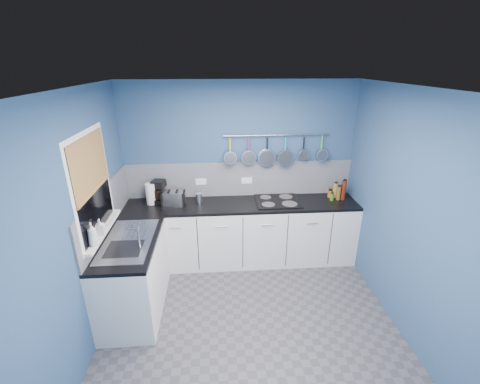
{
  "coord_description": "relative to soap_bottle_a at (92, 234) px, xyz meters",
  "views": [
    {
      "loc": [
        -0.31,
        -2.84,
        2.71
      ],
      "look_at": [
        -0.05,
        0.75,
        1.25
      ],
      "focal_mm": 24.2,
      "sensor_mm": 36.0,
      "label": 1
    }
  ],
  "objects": [
    {
      "name": "pan_0",
      "position": [
        1.4,
        1.46,
        0.43
      ],
      "size": [
        0.18,
        0.12,
        0.37
      ],
      "primitive_type": null,
      "color": "silver",
      "rests_on": "pot_rail"
    },
    {
      "name": "sink_unit",
      "position": [
        0.23,
        0.32,
        -0.27
      ],
      "size": [
        0.5,
        0.95,
        0.01
      ],
      "primitive_type": "cube",
      "color": "silver",
      "rests_on": "worktop_left"
    },
    {
      "name": "condiment_3",
      "position": [
        2.97,
        1.24,
        -0.13
      ],
      "size": [
        0.06,
        0.06,
        0.28
      ],
      "primitive_type": "cylinder",
      "color": "#4C190C",
      "rests_on": "worktop_back"
    },
    {
      "name": "wall_right",
      "position": [
        3.14,
        0.02,
        0.08
      ],
      "size": [
        0.02,
        3.0,
        2.5
      ],
      "primitive_type": "cube",
      "color": "navy",
      "rests_on": "ground"
    },
    {
      "name": "condiment_2",
      "position": [
        2.82,
        1.34,
        -0.22
      ],
      "size": [
        0.07,
        0.07,
        0.1
      ],
      "primitive_type": "cylinder",
      "color": "#8C5914",
      "rests_on": "worktop_back"
    },
    {
      "name": "pan_1",
      "position": [
        1.65,
        1.46,
        0.41
      ],
      "size": [
        0.2,
        0.07,
        0.39
      ],
      "primitive_type": null,
      "color": "silver",
      "rests_on": "pot_rail"
    },
    {
      "name": "toaster",
      "position": [
        0.61,
        1.24,
        -0.17
      ],
      "size": [
        0.32,
        0.23,
        0.19
      ],
      "primitive_type": "cube",
      "rotation": [
        0.0,
        0.0,
        -0.22
      ],
      "color": "silver",
      "rests_on": "worktop_back"
    },
    {
      "name": "hob",
      "position": [
        2.04,
        1.25,
        -0.26
      ],
      "size": [
        0.61,
        0.53,
        0.01
      ],
      "primitive_type": "cube",
      "color": "black",
      "rests_on": "worktop_back"
    },
    {
      "name": "soap_bottle_b",
      "position": [
        0.0,
        0.21,
        -0.03
      ],
      "size": [
        0.09,
        0.09,
        0.17
      ],
      "primitive_type": "imported",
      "rotation": [
        0.0,
        0.0,
        0.11
      ],
      "color": "white",
      "rests_on": "window_sill"
    },
    {
      "name": "mixer_tap",
      "position": [
        0.39,
        0.14,
        -0.14
      ],
      "size": [
        0.12,
        0.08,
        0.26
      ],
      "primitive_type": null,
      "color": "silver",
      "rests_on": "worktop_left"
    },
    {
      "name": "ceiling",
      "position": [
        1.53,
        0.02,
        1.34
      ],
      "size": [
        3.2,
        3.0,
        0.02
      ],
      "primitive_type": "cube",
      "color": "white",
      "rests_on": "ground"
    },
    {
      "name": "window_glass",
      "position": [
        -0.04,
        0.32,
        0.38
      ],
      "size": [
        0.01,
        0.9,
        1.0
      ],
      "primitive_type": "cube",
      "color": "black",
      "rests_on": "wall_left"
    },
    {
      "name": "paper_towel",
      "position": [
        0.31,
        1.3,
        -0.12
      ],
      "size": [
        0.16,
        0.16,
        0.29
      ],
      "primitive_type": "cylinder",
      "rotation": [
        0.0,
        0.0,
        0.25
      ],
      "color": "white",
      "rests_on": "worktop_back"
    },
    {
      "name": "condiment_1",
      "position": [
        2.88,
        1.34,
        -0.16
      ],
      "size": [
        0.06,
        0.06,
        0.21
      ],
      "primitive_type": "cylinder",
      "color": "olive",
      "rests_on": "worktop_back"
    },
    {
      "name": "floor",
      "position": [
        1.53,
        0.02,
        -1.18
      ],
      "size": [
        3.2,
        3.0,
        0.02
      ],
      "primitive_type": "cube",
      "color": "#47474C",
      "rests_on": "ground"
    },
    {
      "name": "socket_right",
      "position": [
        1.63,
        1.5,
        -0.04
      ],
      "size": [
        0.15,
        0.01,
        0.09
      ],
      "primitive_type": "cube",
      "color": "white",
      "rests_on": "backsplash_back"
    },
    {
      "name": "window_frame",
      "position": [
        -0.05,
        0.32,
        0.38
      ],
      "size": [
        0.01,
        1.0,
        1.1
      ],
      "primitive_type": "cube",
      "color": "white",
      "rests_on": "wall_left"
    },
    {
      "name": "condiment_0",
      "position": [
        2.98,
        1.32,
        -0.18
      ],
      "size": [
        0.05,
        0.05,
        0.18
      ],
      "primitive_type": "cylinder",
      "color": "black",
      "rests_on": "worktop_back"
    },
    {
      "name": "backsplash_left",
      "position": [
        -0.06,
        0.62,
        -0.02
      ],
      "size": [
        0.02,
        1.8,
        0.5
      ],
      "primitive_type": "cube",
      "color": "#9597A1",
      "rests_on": "wall_left"
    },
    {
      "name": "pan_4",
      "position": [
        2.41,
        1.46,
        0.44
      ],
      "size": [
        0.16,
        0.08,
        0.35
      ],
      "primitive_type": null,
      "color": "silver",
      "rests_on": "pot_rail"
    },
    {
      "name": "bamboo_blind",
      "position": [
        -0.03,
        0.32,
        0.61
      ],
      "size": [
        0.01,
        0.9,
        0.55
      ],
      "primitive_type": "cube",
      "color": "#B38038",
      "rests_on": "wall_left"
    },
    {
      "name": "soap_bottle_a",
      "position": [
        0.0,
        0.0,
        0.0
      ],
      "size": [
        0.12,
        0.12,
        0.24
      ],
      "primitive_type": "imported",
      "rotation": [
        0.0,
        0.0,
        0.41
      ],
      "color": "white",
      "rests_on": "window_sill"
    },
    {
      "name": "pot_rail",
      "position": [
        2.03,
        1.47,
        0.61
      ],
      "size": [
        1.45,
        0.02,
        0.02
      ],
      "primitive_type": "cylinder",
      "rotation": [
        0.0,
        1.57,
        0.0
      ],
      "color": "silver",
      "rests_on": "wall_back"
    },
    {
      "name": "coffee_maker",
      "position": [
        0.41,
        1.34,
        -0.11
      ],
      "size": [
        0.22,
        0.23,
        0.31
      ],
      "primitive_type": null,
      "rotation": [
        0.0,
        0.0,
        -0.25
      ],
      "color": "black",
      "rests_on": "worktop_back"
    },
    {
      "name": "socket_left",
      "position": [
        0.98,
        1.5,
        -0.04
      ],
      "size": [
        0.15,
        0.01,
        0.09
      ],
      "primitive_type": "cube",
      "color": "white",
      "rests_on": "backsplash_back"
    },
    {
      "name": "backsplash_back",
      "position": [
        1.53,
        1.51,
        -0.02
      ],
      "size": [
        3.2,
        0.02,
        0.5
      ],
      "primitive_type": "cube",
      "color": "#9597A1",
      "rests_on": "wall_back"
    },
    {
      "name": "cabinet_run_left",
      "position": [
        0.23,
        0.32,
        -0.74
      ],
      "size": [
        0.6,
        1.2,
        0.86
      ],
      "primitive_type": "cube",
      "color": "silver",
      "rests_on": "ground"
    },
    {
      "name": "wall_back",
      "position": [
        1.53,
        1.53,
        0.08
      ],
      "size": [
        3.2,
        0.02,
        2.5
      ],
      "primitive_type": "cube",
      "color": "navy",
      "rests_on": "ground"
    },
    {
      "name": "wall_left",
      "position": [
        -0.08,
        0.02,
        0.08
      ],
      "size": [
        0.02,
        3.0,
        2.5
      ],
      "primitive_type": "cube",
      "color": "navy",
      "rests_on": "ground"
    },
    {
      "name": "worktop_left",
      "position": [
        0.23,
        0.32,
        -0.29
      ],
      "size": [
        0.6,
        1.2,
        0.04
      ],
      "primitive_type": "cube",
      "color": "black",
      "rests_on": "cabinet_run_left"
    },
    {
      "name": "pan_2",
      "position": [
        1.9,
        1.46,
        0.39
      ],
      "size": [
        0.24,
        0.05,
        0.43
      ],
      "primitive_type": null,
      "color": "silver",
      "rests_on": "pot_rail"
    },
    {
      "name": "worktop_back",
      "position": [
        1.53,
        1.22,
        -0.29
      ],
      "size": [
        3.2,
        0.6,
        0.04
      ],
      "primitive_type": "cube",
      "color": "black",
      "rests_on": "cabinet_run_back"
    },
    {
      "name": "condiment_4",
      "position": [
        2.9,
        1.25,
        -0.17
      ],
      "size": [
        0.06,
        0.06,
        0.19
      ],
      "primitive_type": "cylinder",
      "color": "brown",
      "rests_on": "worktop_back"
    },
    {
      "name": "cabinet_run_back",
      "position": [
        1.53,
        1.22,
        -0.74
      ],
      "size": [
        3.2,
        0.6,
        0.86
      ],
      "primitive_type": "cube",
      "color": "silver",
      "rests_on": "ground"
    },
    {
      "name": "window_sill",
      "position": [
        -0.02,
        0.32,
        -0.13
      ],
      "size": [
        0.1,
        0.98,
        0.03
      ],
      "primitive_type": "cube",
      "color": "white",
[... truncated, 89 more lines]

